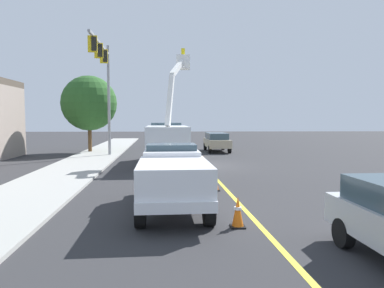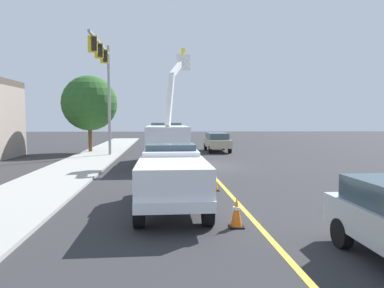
{
  "view_description": "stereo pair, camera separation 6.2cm",
  "coord_description": "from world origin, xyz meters",
  "px_view_note": "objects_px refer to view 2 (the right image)",
  "views": [
    {
      "loc": [
        -22.16,
        1.62,
        2.98
      ],
      "look_at": [
        -0.17,
        0.79,
        1.4
      ],
      "focal_mm": 33.05,
      "sensor_mm": 36.0,
      "label": 1
    },
    {
      "loc": [
        -22.17,
        1.56,
        2.98
      ],
      "look_at": [
        -0.17,
        0.79,
        1.4
      ],
      "focal_mm": 33.05,
      "sensor_mm": 36.0,
      "label": 2
    }
  ],
  "objects_px": {
    "utility_bucket_truck": "(167,140)",
    "traffic_cone_mid_rear": "(203,163)",
    "traffic_cone_mid_front": "(214,180)",
    "traffic_signal_mast": "(104,73)",
    "traffic_cone_trailing": "(193,153)",
    "traffic_cone_leading": "(237,212)",
    "service_pickup_truck": "(172,176)",
    "passing_minivan": "(217,141)"
  },
  "relations": [
    {
      "from": "passing_minivan",
      "to": "traffic_cone_mid_front",
      "type": "relative_size",
      "value": 5.68
    },
    {
      "from": "service_pickup_truck",
      "to": "traffic_cone_leading",
      "type": "xyz_separation_m",
      "value": [
        -1.94,
        -1.81,
        -0.7
      ]
    },
    {
      "from": "utility_bucket_truck",
      "to": "traffic_cone_leading",
      "type": "height_order",
      "value": "utility_bucket_truck"
    },
    {
      "from": "service_pickup_truck",
      "to": "traffic_cone_mid_rear",
      "type": "bearing_deg",
      "value": -10.11
    },
    {
      "from": "service_pickup_truck",
      "to": "passing_minivan",
      "type": "height_order",
      "value": "service_pickup_truck"
    },
    {
      "from": "traffic_cone_mid_rear",
      "to": "utility_bucket_truck",
      "type": "bearing_deg",
      "value": 45.57
    },
    {
      "from": "passing_minivan",
      "to": "traffic_cone_trailing",
      "type": "relative_size",
      "value": 6.19
    },
    {
      "from": "service_pickup_truck",
      "to": "traffic_cone_trailing",
      "type": "bearing_deg",
      "value": -4.91
    },
    {
      "from": "traffic_cone_trailing",
      "to": "service_pickup_truck",
      "type": "bearing_deg",
      "value": 175.09
    },
    {
      "from": "passing_minivan",
      "to": "traffic_signal_mast",
      "type": "relative_size",
      "value": 0.56
    },
    {
      "from": "service_pickup_truck",
      "to": "traffic_signal_mast",
      "type": "bearing_deg",
      "value": 19.52
    },
    {
      "from": "traffic_cone_mid_front",
      "to": "traffic_cone_trailing",
      "type": "bearing_deg",
      "value": 1.98
    },
    {
      "from": "service_pickup_truck",
      "to": "traffic_signal_mast",
      "type": "distance_m",
      "value": 16.36
    },
    {
      "from": "traffic_cone_trailing",
      "to": "traffic_signal_mast",
      "type": "xyz_separation_m",
      "value": [
        -0.28,
        6.47,
        5.86
      ]
    },
    {
      "from": "traffic_cone_mid_front",
      "to": "traffic_cone_mid_rear",
      "type": "bearing_deg",
      "value": 0.31
    },
    {
      "from": "passing_minivan",
      "to": "traffic_signal_mast",
      "type": "xyz_separation_m",
      "value": [
        -5.87,
        8.85,
        5.28
      ]
    },
    {
      "from": "service_pickup_truck",
      "to": "traffic_cone_leading",
      "type": "relative_size",
      "value": 6.66
    },
    {
      "from": "traffic_cone_leading",
      "to": "traffic_cone_mid_front",
      "type": "relative_size",
      "value": 0.99
    },
    {
      "from": "utility_bucket_truck",
      "to": "traffic_cone_leading",
      "type": "xyz_separation_m",
      "value": [
        -13.41,
        -2.36,
        -1.21
      ]
    },
    {
      "from": "service_pickup_truck",
      "to": "utility_bucket_truck",
      "type": "bearing_deg",
      "value": 2.73
    },
    {
      "from": "service_pickup_truck",
      "to": "traffic_signal_mast",
      "type": "relative_size",
      "value": 0.65
    },
    {
      "from": "service_pickup_truck",
      "to": "traffic_cone_trailing",
      "type": "height_order",
      "value": "service_pickup_truck"
    },
    {
      "from": "traffic_cone_trailing",
      "to": "traffic_signal_mast",
      "type": "height_order",
      "value": "traffic_signal_mast"
    },
    {
      "from": "service_pickup_truck",
      "to": "traffic_cone_leading",
      "type": "bearing_deg",
      "value": -136.89
    },
    {
      "from": "passing_minivan",
      "to": "traffic_cone_leading",
      "type": "height_order",
      "value": "passing_minivan"
    },
    {
      "from": "traffic_cone_mid_rear",
      "to": "traffic_signal_mast",
      "type": "distance_m",
      "value": 10.48
    },
    {
      "from": "traffic_cone_mid_front",
      "to": "traffic_signal_mast",
      "type": "bearing_deg",
      "value": 30.71
    },
    {
      "from": "traffic_cone_trailing",
      "to": "passing_minivan",
      "type": "bearing_deg",
      "value": -23.02
    },
    {
      "from": "passing_minivan",
      "to": "traffic_cone_mid_rear",
      "type": "height_order",
      "value": "passing_minivan"
    },
    {
      "from": "traffic_cone_mid_rear",
      "to": "traffic_cone_trailing",
      "type": "relative_size",
      "value": 1.0
    },
    {
      "from": "traffic_cone_leading",
      "to": "traffic_cone_trailing",
      "type": "relative_size",
      "value": 1.08
    },
    {
      "from": "utility_bucket_truck",
      "to": "traffic_cone_leading",
      "type": "distance_m",
      "value": 13.67
    },
    {
      "from": "traffic_cone_leading",
      "to": "traffic_signal_mast",
      "type": "distance_m",
      "value": 18.92
    },
    {
      "from": "traffic_cone_mid_rear",
      "to": "traffic_cone_trailing",
      "type": "distance_m",
      "value": 5.62
    },
    {
      "from": "traffic_cone_leading",
      "to": "traffic_cone_mid_front",
      "type": "bearing_deg",
      "value": 1.38
    },
    {
      "from": "traffic_cone_leading",
      "to": "traffic_cone_mid_rear",
      "type": "bearing_deg",
      "value": 0.78
    },
    {
      "from": "traffic_cone_leading",
      "to": "traffic_cone_mid_front",
      "type": "distance_m",
      "value": 4.99
    },
    {
      "from": "utility_bucket_truck",
      "to": "traffic_cone_mid_rear",
      "type": "xyz_separation_m",
      "value": [
        -2.16,
        -2.21,
        -1.24
      ]
    },
    {
      "from": "service_pickup_truck",
      "to": "traffic_cone_mid_front",
      "type": "height_order",
      "value": "service_pickup_truck"
    },
    {
      "from": "service_pickup_truck",
      "to": "passing_minivan",
      "type": "distance_m",
      "value": 20.84
    },
    {
      "from": "service_pickup_truck",
      "to": "traffic_signal_mast",
      "type": "xyz_separation_m",
      "value": [
        14.64,
        5.19,
        5.13
      ]
    },
    {
      "from": "traffic_cone_leading",
      "to": "traffic_cone_trailing",
      "type": "bearing_deg",
      "value": 1.8
    }
  ]
}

